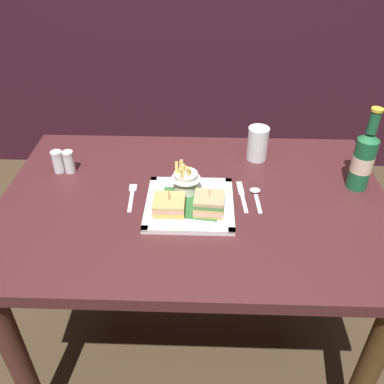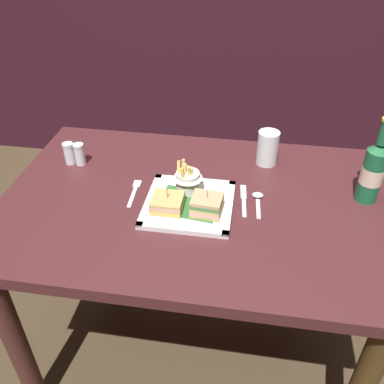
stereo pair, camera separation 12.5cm
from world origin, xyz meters
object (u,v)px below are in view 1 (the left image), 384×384
Objects in this scene: sandwich_half_left at (169,205)px; water_glass at (257,146)px; square_plate at (190,204)px; fork at (132,196)px; beer_bottle at (363,159)px; dining_table at (194,228)px; spoon at (256,194)px; salt_shaker at (58,163)px; fries_cup at (186,179)px; pepper_shaker at (69,163)px; knife at (242,195)px; sandwich_half_right at (209,204)px.

water_glass is at bearing 48.35° from sandwich_half_left.
fork is (-0.18, 0.04, -0.00)m from square_plate.
beer_bottle is 0.35m from water_glass.
spoon reaches higher than dining_table.
sandwich_half_left is 0.72× the size of spoon.
beer_bottle reaches higher than sandwich_half_left.
spoon is 0.67m from salt_shaker.
fries_cup is 0.41m from pepper_shaker.
sandwich_half_right is at bearing -137.78° from knife.
pepper_shaker is (-0.35, 0.21, 0.00)m from sandwich_half_left.
dining_table is 7.40× the size of knife.
fork is (-0.41, -0.24, -0.05)m from water_glass.
pepper_shaker is (-0.62, 0.11, 0.03)m from spoon.
spoon is 1.62× the size of pepper_shaker.
salt_shaker is (-0.46, 0.14, 0.15)m from dining_table.
water_glass is 0.95× the size of spoon.
dining_table is 0.18m from sandwich_half_left.
spoon is at bearing -170.11° from beer_bottle.
sandwich_half_right is 0.12m from fries_cup.
beer_bottle is 2.17× the size of spoon.
dining_table is at bearing -18.50° from pepper_shaker.
square_plate is at bearing -159.79° from knife.
square_plate is 2.10× the size of spoon.
dining_table is 15.61× the size of salt_shaker.
beer_bottle is 0.99m from salt_shaker.
dining_table is 0.47m from pepper_shaker.
water_glass is at bearing 151.72° from beer_bottle.
square_plate is 0.07m from sandwich_half_right.
pepper_shaker is at bearing 156.60° from square_plate.
knife is (-0.06, -0.23, -0.05)m from water_glass.
fries_cup reaches higher than sandwich_half_left.
dining_table is 0.37m from water_glass.
water_glass is at bearing 51.59° from square_plate.
dining_table is 0.18m from sandwich_half_right.
square_plate is 2.20× the size of water_glass.
sandwich_half_left is 0.12m from sandwich_half_right.
pepper_shaker is (-0.64, -0.11, -0.02)m from water_glass.
water_glass is 0.24m from knife.
square_plate is at bearing -21.61° from salt_shaker.
fork is 0.35m from knife.
fries_cup reaches higher than pepper_shaker.
square_plate is at bearing -13.74° from fork.
sandwich_half_left reaches higher than pepper_shaker.
square_plate is 0.19m from fork.
spoon is (0.22, 0.00, -0.05)m from fries_cup.
salt_shaker is at bearing 153.41° from fork.
fries_cup is (0.04, 0.10, 0.03)m from sandwich_half_left.
sandwich_half_right is 0.77× the size of water_glass.
spoon is at bearing 20.59° from sandwich_half_left.
knife reaches higher than dining_table.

